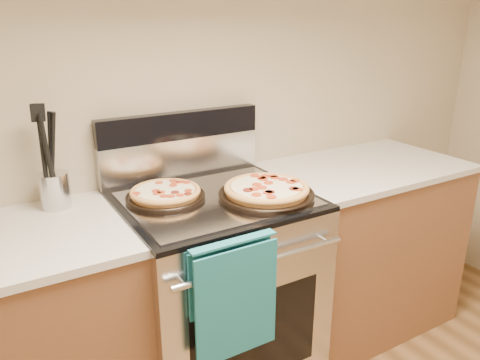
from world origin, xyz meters
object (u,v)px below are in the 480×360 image
pepperoni_pizza_front (266,191)px  utensil_crock (55,190)px  range_body (215,296)px  pepperoni_pizza_back (165,194)px

pepperoni_pizza_front → utensil_crock: bearing=154.2°
pepperoni_pizza_front → utensil_crock: (-0.75, 0.36, 0.03)m
range_body → utensil_crock: 0.81m
range_body → pepperoni_pizza_front: size_ratio=2.34×
range_body → pepperoni_pizza_back: bearing=158.7°
range_body → pepperoni_pizza_back: size_ratio=2.86×
pepperoni_pizza_back → pepperoni_pizza_front: bearing=-28.0°
pepperoni_pizza_back → utensil_crock: utensil_crock is taller
pepperoni_pizza_back → pepperoni_pizza_front: 0.41m
utensil_crock → range_body: bearing=-22.9°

